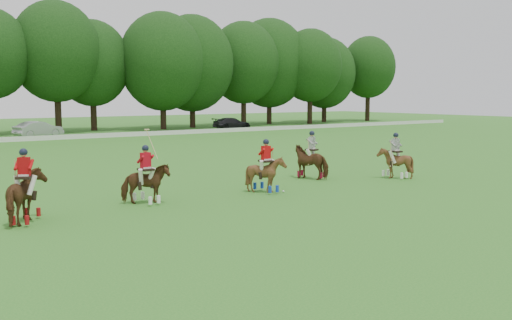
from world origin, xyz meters
TOP-DOWN VIEW (x-y plane):
  - ground at (0.00, 0.00)m, footprint 180.00×180.00m
  - boundary_rail at (0.00, 38.00)m, footprint 120.00×0.10m
  - car_mid at (3.00, 42.50)m, footprint 4.95×2.99m
  - car_right at (25.48, 42.50)m, footprint 4.84×2.24m
  - polo_red_a at (-7.42, 3.94)m, footprint 1.82×2.22m
  - polo_red_b at (-2.89, 4.70)m, footprint 1.66×1.47m
  - polo_red_c at (2.28, 4.10)m, footprint 1.29×1.44m
  - polo_stripe_a at (6.52, 6.06)m, footprint 1.64×2.14m
  - polo_stripe_b at (9.89, 3.69)m, footprint 1.30×1.45m
  - polo_ball at (2.90, 3.69)m, footprint 0.09×0.09m

SIDE VIEW (x-z plane):
  - ground at x=0.00m, z-range 0.00..0.00m
  - polo_ball at x=2.90m, z-range 0.00..0.09m
  - boundary_rail at x=0.00m, z-range 0.00..0.44m
  - car_right at x=25.48m, z-range 0.00..1.37m
  - car_mid at x=3.00m, z-range 0.00..1.54m
  - polo_red_b at x=-2.89m, z-range -0.60..2.17m
  - polo_stripe_b at x=9.89m, z-range -0.32..1.93m
  - polo_red_c at x=2.28m, z-range -0.32..1.94m
  - polo_stripe_a at x=6.52m, z-range -0.32..2.03m
  - polo_red_a at x=-7.42m, z-range -0.32..2.09m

